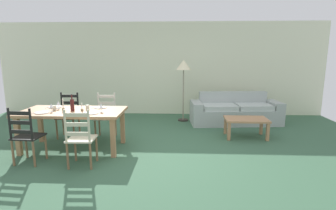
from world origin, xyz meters
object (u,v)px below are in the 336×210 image
Objects in this scene: dining_chair_far_left at (69,115)px; wine_glass_near_left at (51,106)px; wine_glass_far_left at (58,103)px; coffee_cup_primary at (87,107)px; dining_table at (73,115)px; coffee_table at (246,121)px; standing_lamp at (184,69)px; coffee_cup_secondary at (54,108)px; dining_chair_near_right at (81,138)px; wine_glass_near_right at (101,106)px; dining_chair_far_right at (106,116)px; dining_chair_near_left at (26,136)px; wine_bottle at (72,105)px; couch at (235,112)px.

wine_glass_near_left is (0.10, -0.90, 0.38)m from dining_chair_far_left.
wine_glass_near_left is 1.00× the size of wine_glass_far_left.
wine_glass_near_left is at bearing -159.06° from coffee_cup_primary.
coffee_table is at bearing 14.53° from dining_table.
standing_lamp reaches higher than coffee_table.
dining_chair_near_right is at bearing -45.26° from coffee_cup_secondary.
standing_lamp is at bearing 58.16° from wine_glass_near_right.
wine_glass_near_left is at bearing -164.73° from coffee_table.
dining_chair_far_right is (-0.03, 1.54, 0.00)m from dining_chair_near_right.
dining_chair_near_left is at bearing -121.28° from dining_chair_far_right.
couch is (3.40, 2.16, -0.58)m from wine_bottle.
dining_chair_near_left reaches higher than wine_glass_far_left.
coffee_table is (3.76, 1.03, -0.51)m from wine_glass_near_left.
coffee_cup_primary is at bearing 20.94° from wine_glass_near_left.
wine_glass_near_right is 1.79× the size of coffee_cup_primary.
dining_chair_near_left is 5.96× the size of wine_glass_near_left.
dining_chair_far_left is at bearing 178.95° from dining_chair_far_right.
coffee_cup_primary is (0.26, 0.09, 0.13)m from dining_table.
dining_chair_far_right is 5.96× the size of wine_glass_near_right.
wine_glass_near_right is 0.18× the size of coffee_table.
wine_glass_near_left is 0.10× the size of standing_lamp.
wine_bottle is at bearing -7.65° from coffee_cup_secondary.
dining_chair_far_right is at bearing 45.17° from coffee_cup_secondary.
wine_bottle reaches higher than dining_chair_far_right.
dining_chair_far_right is 10.67× the size of coffee_cup_secondary.
wine_bottle reaches higher than coffee_table.
standing_lamp reaches higher than wine_glass_near_left.
dining_chair_far_left is at bearing 118.99° from dining_chair_near_right.
dining_table is 1.98× the size of dining_chair_near_left.
dining_chair_far_left is at bearing -178.10° from coffee_table.
coffee_cup_primary is (0.23, 0.14, -0.07)m from wine_bottle.
wine_bottle is at bearing 119.20° from dining_chair_near_right.
standing_lamp is at bearing 31.35° from dining_chair_far_left.
wine_glass_near_right reaches higher than coffee_cup_secondary.
couch is at bearing 38.11° from wine_glass_near_right.
dining_chair_far_right reaches higher than dining_table.
couch is 1.76m from standing_lamp.
wine_glass_near_left is 1.79× the size of coffee_cup_secondary.
coffee_cup_secondary is (-0.93, 0.12, -0.07)m from wine_glass_near_right.
standing_lamp reaches higher than dining_table.
coffee_table is (3.75, 0.77, -0.51)m from wine_glass_far_left.
wine_glass_far_left is 1.79× the size of coffee_cup_secondary.
dining_chair_near_left is at bearing -157.67° from coffee_table.
dining_table is 0.63m from wine_glass_near_right.
coffee_cup_secondary is at bearing 78.57° from dining_chair_near_left.
wine_glass_near_right is (1.07, 0.60, 0.38)m from dining_chair_near_left.
wine_glass_far_left is 0.18× the size of coffee_table.
dining_chair_near_left is 0.80m from coffee_cup_secondary.
dining_chair_near_left and dining_chair_far_left have the same top height.
dining_chair_far_right is 0.97m from wine_bottle.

